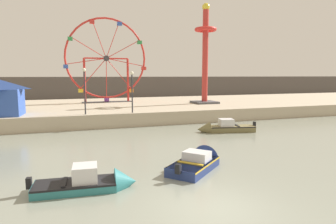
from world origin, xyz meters
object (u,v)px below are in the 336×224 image
carnival_booth_blue_tent (1,97)px  promenade_lamp_far (132,86)px  motorboat_olive_wood (222,128)px  motorboat_teal_painted (94,182)px  ferris_wheel_red_frame (106,60)px  drop_tower_red_tower (205,54)px  promenade_lamp_near (84,84)px  motorboat_navy_blue (200,161)px

carnival_booth_blue_tent → promenade_lamp_far: (10.94, -1.57, 0.89)m
motorboat_olive_wood → motorboat_teal_painted: bearing=52.4°
motorboat_teal_painted → promenade_lamp_far: 15.52m
ferris_wheel_red_frame → drop_tower_red_tower: 12.38m
promenade_lamp_near → promenade_lamp_far: 4.18m
ferris_wheel_red_frame → drop_tower_red_tower: (11.17, -5.31, 0.63)m
motorboat_olive_wood → ferris_wheel_red_frame: ferris_wheel_red_frame is taller
motorboat_olive_wood → promenade_lamp_far: 8.96m
motorboat_navy_blue → ferris_wheel_red_frame: size_ratio=0.38×
motorboat_olive_wood → drop_tower_red_tower: drop_tower_red_tower is taller
carnival_booth_blue_tent → promenade_lamp_near: 6.99m
motorboat_navy_blue → promenade_lamp_far: 13.50m
promenade_lamp_near → promenade_lamp_far: (4.17, -0.17, -0.15)m
motorboat_teal_painted → carnival_booth_blue_tent: bearing=116.1°
carnival_booth_blue_tent → promenade_lamp_far: promenade_lamp_far is taller
ferris_wheel_red_frame → carnival_booth_blue_tent: ferris_wheel_red_frame is taller
drop_tower_red_tower → carnival_booth_blue_tent: size_ratio=3.24×
motorboat_olive_wood → carnival_booth_blue_tent: carnival_booth_blue_tent is taller
motorboat_navy_blue → ferris_wheel_red_frame: 25.38m
drop_tower_red_tower → motorboat_olive_wood: bearing=-108.5°
ferris_wheel_red_frame → drop_tower_red_tower: drop_tower_red_tower is taller
drop_tower_red_tower → promenade_lamp_near: (-14.51, -6.03, -3.31)m
promenade_lamp_far → motorboat_olive_wood: bearing=-37.4°
motorboat_teal_painted → promenade_lamp_far: promenade_lamp_far is taller
carnival_booth_blue_tent → promenade_lamp_far: 11.09m
motorboat_teal_painted → promenade_lamp_far: size_ratio=1.16×
motorboat_teal_painted → ferris_wheel_red_frame: 26.92m
motorboat_teal_painted → carnival_booth_blue_tent: carnival_booth_blue_tent is taller
drop_tower_red_tower → promenade_lamp_far: size_ratio=3.15×
motorboat_olive_wood → motorboat_teal_painted: motorboat_olive_wood is taller
motorboat_navy_blue → promenade_lamp_near: (-4.95, 13.19, 3.63)m
ferris_wheel_red_frame → carnival_booth_blue_tent: (-10.11, -9.93, -3.72)m
motorboat_teal_painted → drop_tower_red_tower: (15.00, 20.58, 6.93)m
motorboat_teal_painted → drop_tower_red_tower: drop_tower_red_tower is taller
motorboat_navy_blue → carnival_booth_blue_tent: (-11.72, 14.59, 2.58)m
motorboat_navy_blue → promenade_lamp_far: bearing=51.7°
motorboat_teal_painted → carnival_booth_blue_tent: size_ratio=1.20×
promenade_lamp_near → motorboat_navy_blue: bearing=-69.4°
promenade_lamp_near → promenade_lamp_far: promenade_lamp_near is taller
promenade_lamp_near → ferris_wheel_red_frame: bearing=73.6°
ferris_wheel_red_frame → carnival_booth_blue_tent: bearing=-135.5°
drop_tower_red_tower → promenade_lamp_near: bearing=-157.4°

